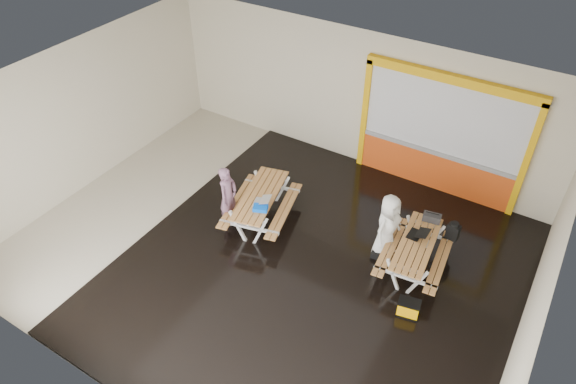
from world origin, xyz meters
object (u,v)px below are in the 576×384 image
Objects in this scene: picnic_table_left at (261,201)px; picnic_table_right at (416,249)px; toolbox at (432,218)px; laptop_right at (418,234)px; dark_case at (381,254)px; backpack at (453,231)px; fluke_bag at (408,308)px; person_right at (388,226)px; blue_pouch at (260,208)px; laptop_left at (261,201)px; person_left at (228,196)px.

picnic_table_right is at bearing 6.75° from picnic_table_left.
toolbox is at bearing 89.18° from picnic_table_right.
laptop_right is at bearing 10.13° from picnic_table_left.
picnic_table_left is 2.82m from dark_case.
backpack is 0.93× the size of fluke_bag.
dark_case is at bearing -128.73° from toolbox.
picnic_table_left is 2.80m from person_right.
laptop_right is at bearing 107.48° from fluke_bag.
toolbox is 0.93× the size of backpack.
backpack reaches higher than fluke_bag.
fluke_bag is at bearing -72.93° from picnic_table_right.
person_right is 3.87× the size of toolbox.
picnic_table_left is 0.55m from blue_pouch.
laptop_left is at bearing -167.26° from dark_case.
laptop_left is at bearing -168.84° from picnic_table_right.
laptop_left is at bearing -165.27° from laptop_right.
laptop_left is 1.14× the size of dark_case.
backpack reaches higher than picnic_table_left.
laptop_left is 3.68m from fluke_bag.
dark_case is (-1.14, -0.84, -0.55)m from backpack.
person_right is at bearing -171.80° from laptop_right.
blue_pouch reaches higher than fluke_bag.
person_right is at bearing 16.22° from laptop_left.
person_left is 3.24× the size of laptop_left.
person_right reaches higher than backpack.
dark_case is (2.58, 0.58, -0.71)m from laptop_left.
person_right is at bearing -78.90° from person_left.
fluke_bag is (0.35, -1.95, -0.59)m from toolbox.
laptop_left is (-3.23, -0.64, 0.27)m from picnic_table_right.
person_right reaches higher than laptop_right.
person_right reaches higher than dark_case.
picnic_table_right is at bearing -121.67° from backpack.
laptop_left is at bearing 116.16° from person_right.
blue_pouch is 3.56m from fluke_bag.
laptop_right is 0.92m from dark_case.
blue_pouch is (-3.13, -0.82, 0.26)m from picnic_table_right.
picnic_table_left is at bearing -173.25° from picnic_table_right.
person_left reaches higher than laptop_right.
person_left is 0.96× the size of person_right.
laptop_right is 0.95× the size of backpack.
backpack is (3.72, 1.42, -0.16)m from laptop_left.
person_left reaches higher than picnic_table_left.
picnic_table_left is 1.54× the size of person_left.
toolbox reaches higher than fluke_bag.
toolbox is at bearing 26.96° from blue_pouch.
toolbox is 0.86× the size of fluke_bag.
blue_pouch is at bearing -56.03° from picnic_table_left.
blue_pouch is at bearing -165.27° from picnic_table_right.
toolbox is (3.96, 1.63, 0.00)m from person_left.
person_left is 4.02m from laptop_right.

